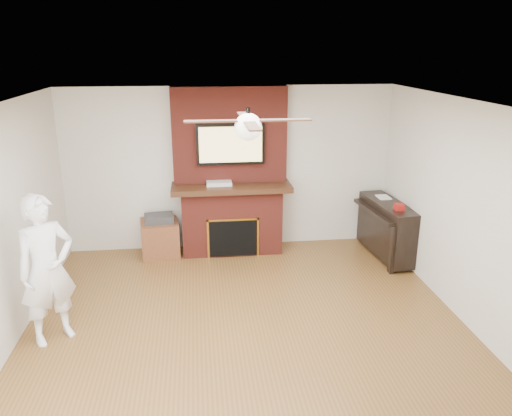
{
  "coord_description": "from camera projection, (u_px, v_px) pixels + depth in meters",
  "views": [
    {
      "loc": [
        -0.49,
        -4.72,
        3.06
      ],
      "look_at": [
        0.18,
        0.9,
        1.21
      ],
      "focal_mm": 35.0,
      "sensor_mm": 36.0,
      "label": 1
    }
  ],
  "objects": [
    {
      "name": "cable_box",
      "position": [
        219.0,
        183.0,
        7.4
      ],
      "size": [
        0.37,
        0.21,
        0.05
      ],
      "primitive_type": "cube",
      "rotation": [
        0.0,
        0.0,
        0.0
      ],
      "color": "silver",
      "rests_on": "fireplace"
    },
    {
      "name": "ceiling_fan",
      "position": [
        248.0,
        126.0,
        4.73
      ],
      "size": [
        1.21,
        1.21,
        0.31
      ],
      "color": "black",
      "rests_on": "room_shell"
    },
    {
      "name": "piano",
      "position": [
        387.0,
        228.0,
        7.46
      ],
      "size": [
        0.6,
        1.34,
        0.94
      ],
      "rotation": [
        0.0,
        0.0,
        0.09
      ],
      "color": "black",
      "rests_on": "ground"
    },
    {
      "name": "side_table",
      "position": [
        160.0,
        236.0,
        7.58
      ],
      "size": [
        0.61,
        0.61,
        0.64
      ],
      "rotation": [
        0.0,
        0.0,
        0.12
      ],
      "color": "brown",
      "rests_on": "ground"
    },
    {
      "name": "fireplace",
      "position": [
        231.0,
        188.0,
        7.55
      ],
      "size": [
        1.78,
        0.64,
        2.5
      ],
      "color": "maroon",
      "rests_on": "ground"
    },
    {
      "name": "person",
      "position": [
        47.0,
        270.0,
        5.22
      ],
      "size": [
        0.72,
        0.68,
        1.64
      ],
      "primitive_type": "imported",
      "rotation": [
        0.0,
        0.0,
        0.63
      ],
      "color": "white",
      "rests_on": "ground"
    },
    {
      "name": "tv",
      "position": [
        230.0,
        144.0,
        7.29
      ],
      "size": [
        1.0,
        0.08,
        0.6
      ],
      "color": "black",
      "rests_on": "fireplace"
    },
    {
      "name": "candle_blue",
      "position": [
        252.0,
        251.0,
        7.68
      ],
      "size": [
        0.06,
        0.06,
        0.09
      ],
      "primitive_type": "cylinder",
      "color": "#305890",
      "rests_on": "ground"
    },
    {
      "name": "candle_orange",
      "position": [
        218.0,
        251.0,
        7.63
      ],
      "size": [
        0.07,
        0.07,
        0.13
      ],
      "primitive_type": "cylinder",
      "color": "orange",
      "rests_on": "ground"
    },
    {
      "name": "room_shell",
      "position": [
        249.0,
        232.0,
        5.07
      ],
      "size": [
        5.36,
        5.86,
        2.86
      ],
      "color": "brown",
      "rests_on": "ground"
    },
    {
      "name": "candle_cream",
      "position": [
        245.0,
        250.0,
        7.65
      ],
      "size": [
        0.08,
        0.08,
        0.12
      ],
      "primitive_type": "cylinder",
      "color": "beige",
      "rests_on": "ground"
    },
    {
      "name": "candle_green",
      "position": [
        228.0,
        251.0,
        7.67
      ],
      "size": [
        0.07,
        0.07,
        0.1
      ],
      "primitive_type": "cylinder",
      "color": "#327E3A",
      "rests_on": "ground"
    }
  ]
}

